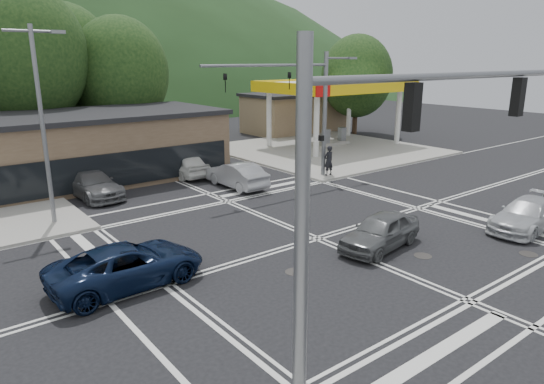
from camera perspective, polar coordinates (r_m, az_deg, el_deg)
ground at (r=21.28m, az=5.32°, el=-5.48°), size 120.00×120.00×0.00m
sidewalk_ne at (r=41.78m, az=6.30°, el=5.00°), size 16.00×16.00×0.15m
gas_station_canopy at (r=43.28m, az=7.50°, el=11.95°), size 12.32×8.34×5.75m
convenience_store at (r=52.17m, az=2.62°, el=9.17°), size 10.00×6.00×3.80m
commercial_row at (r=32.40m, az=-27.25°, el=3.81°), size 24.00×8.00×4.00m
tree_n_b at (r=39.17m, az=-27.48°, el=14.08°), size 9.00×9.00×12.98m
tree_n_c at (r=41.14m, az=-17.45°, el=13.24°), size 7.60×7.60×10.87m
tree_n_e at (r=43.99m, az=-23.19°, el=13.67°), size 8.40×8.40×11.98m
tree_ne at (r=51.08m, az=9.94°, el=13.26°), size 7.20×7.20×9.99m
streetlight_nw at (r=24.12m, az=-25.35°, el=7.97°), size 2.50×0.25×9.00m
signal_mast_ne at (r=30.73m, az=4.55°, el=10.72°), size 11.65×0.30×8.00m
signal_mast_sw at (r=9.91m, az=11.45°, el=0.79°), size 9.14×0.28×8.00m
car_blue_west at (r=17.50m, az=-16.65°, el=-8.25°), size 5.38×2.64×1.47m
car_grey_center at (r=20.43m, az=12.61°, el=-4.54°), size 4.47×2.37×1.45m
car_silver_east at (r=24.99m, az=27.85°, el=-2.36°), size 4.95×2.24×1.41m
car_queue_a at (r=29.44m, az=-4.19°, el=2.03°), size 1.69×4.70×1.54m
car_queue_b at (r=32.70m, az=-10.34°, el=3.22°), size 1.96×4.72×1.60m
car_northbound at (r=29.11m, az=-20.46°, el=0.89°), size 2.53×5.33×1.50m
pedestrian at (r=31.96m, az=6.68°, el=3.69°), size 0.71×0.47×1.95m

